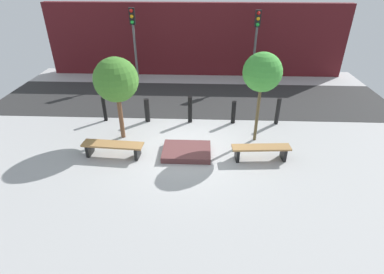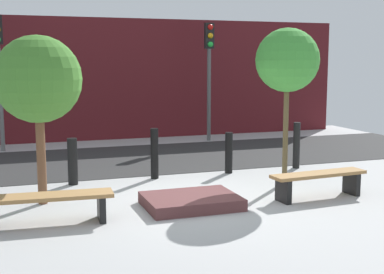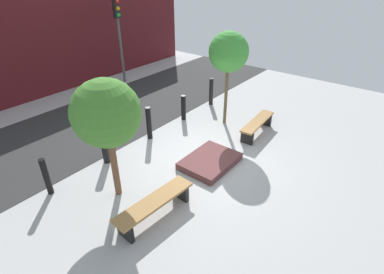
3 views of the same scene
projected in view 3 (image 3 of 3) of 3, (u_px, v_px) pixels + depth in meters
The scene contains 14 objects.
ground_plane at pixel (203, 161), 8.54m from camera, with size 18.00×18.00×0.00m, color #A9A9A9.
road_strip at pixel (104, 118), 10.93m from camera, with size 18.00×4.21×0.01m, color #2C2C2C.
building_facade at pixel (37, 49), 12.03m from camera, with size 16.20×0.50×3.81m, color #511419.
bench_left at pixel (155, 205), 6.51m from camera, with size 2.00×0.59×0.46m.
bench_right at pixel (257, 124), 9.75m from camera, with size 1.88×0.53×0.47m.
planter_bed at pixel (210, 161), 8.36m from camera, with size 1.58×1.19×0.20m, color brown.
tree_behind_left_bench at pixel (106, 114), 6.27m from camera, with size 1.49×1.49×2.92m.
tree_behind_right_bench at pixel (229, 52), 9.35m from camera, with size 1.27×1.27×3.13m.
bollard_far_left at pixel (46, 177), 7.11m from camera, with size 0.14×0.14×0.99m, color black.
bollard_left at pixel (105, 148), 8.28m from camera, with size 0.20×0.20×0.95m, color black.
bollard_center at pixel (149, 123), 9.41m from camera, with size 0.17×0.17×1.08m, color black.
bollard_right at pixel (183, 108), 10.61m from camera, with size 0.17×0.17×0.91m, color black.
bollard_far_right at pixel (211, 92), 11.73m from camera, with size 0.16×0.16×1.07m, color black.
traffic_light_mid_west at pixel (119, 26), 13.03m from camera, with size 0.28×0.27×3.63m.
Camera 3 is at (-5.73, -4.11, 4.89)m, focal length 28.00 mm.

